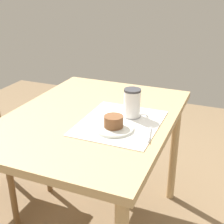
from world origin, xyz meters
TOP-DOWN VIEW (x-y plane):
  - dining_table at (0.00, 0.00)m, footprint 1.04×0.78m
  - placemat at (-0.04, -0.16)m, footprint 0.42×0.35m
  - pastry_plate at (-0.11, -0.16)m, footprint 0.18×0.18m
  - pastry at (-0.11, -0.16)m, footprint 0.08×0.08m
  - coffee_coaster at (0.05, -0.19)m, footprint 0.08×0.08m
  - coffee_mug at (0.05, -0.19)m, footprint 0.11×0.08m
  - teaspoon at (-0.11, -0.32)m, footprint 0.13×0.03m

SIDE VIEW (x-z plane):
  - dining_table at x=0.00m, z-range 0.28..1.02m
  - placemat at x=-0.04m, z-range 0.74..0.74m
  - coffee_coaster at x=0.05m, z-range 0.74..0.75m
  - teaspoon at x=-0.11m, z-range 0.74..0.75m
  - pastry_plate at x=-0.11m, z-range 0.74..0.75m
  - pastry at x=-0.11m, z-range 0.75..0.81m
  - coffee_mug at x=0.05m, z-range 0.75..0.88m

